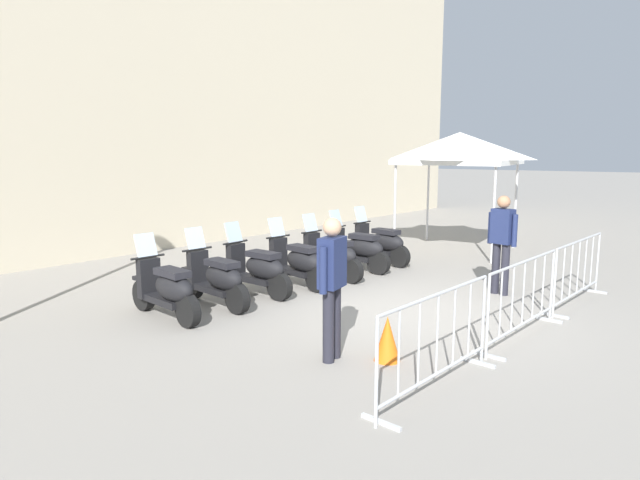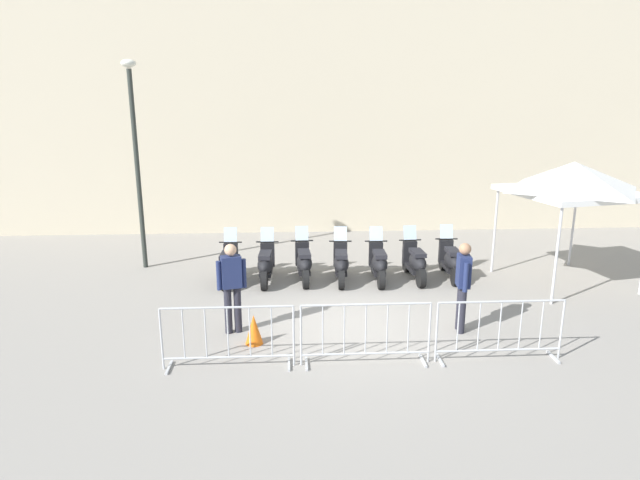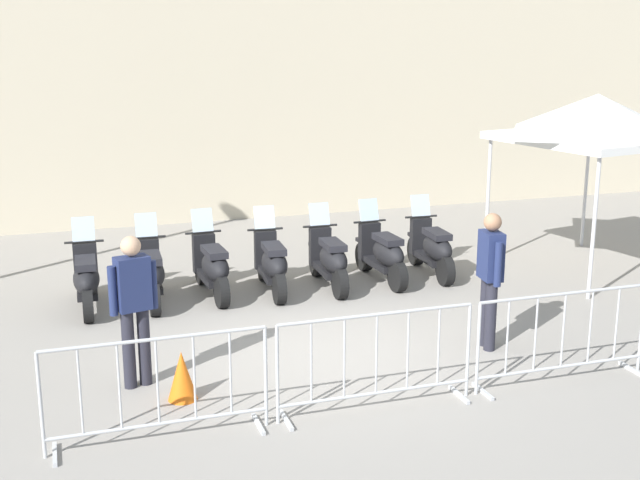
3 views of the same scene
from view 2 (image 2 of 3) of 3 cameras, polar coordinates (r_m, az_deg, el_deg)
The scene contains 17 objects.
ground_plane at distance 10.72m, azimuth 3.54°, elevation -8.76°, with size 120.00×120.00×0.00m, color gray.
building_facade at distance 18.84m, azimuth 0.47°, elevation 22.06°, with size 28.00×2.40×13.41m, color beige.
motorcycle_0 at distance 12.97m, azimuth -9.78°, elevation -2.63°, with size 0.72×1.71×1.24m.
motorcycle_1 at distance 12.88m, azimuth -5.79°, elevation -2.60°, with size 0.72×1.70×1.24m.
motorcycle_2 at distance 12.93m, azimuth -1.74°, elevation -2.47°, with size 0.63×1.72×1.24m.
motorcycle_3 at distance 12.89m, azimuth 2.25°, elevation -2.53°, with size 0.74×1.70×1.24m.
motorcycle_4 at distance 12.96m, azimuth 6.26°, elevation -2.51°, with size 0.71×1.71×1.24m.
motorcycle_5 at distance 13.20m, azimuth 10.12°, elevation -2.35°, with size 0.63×1.72×1.24m.
motorcycle_6 at distance 13.49m, azimuth 13.76°, elevation -2.17°, with size 0.73×1.70×1.24m.
barrier_segment_0 at distance 8.92m, azimuth -9.79°, elevation -10.24°, with size 2.12×0.83×1.07m.
barrier_segment_1 at distance 8.95m, azimuth 4.90°, elevation -10.00°, with size 2.12×0.83×1.07m.
barrier_segment_2 at distance 9.52m, azimuth 18.61°, elevation -9.19°, with size 2.12×0.83×1.07m.
street_lamp at distance 14.30m, azimuth -19.12°, elevation 9.60°, with size 0.36×0.36×5.23m.
officer_near_row_end at distance 10.04m, azimuth -9.40°, elevation -4.57°, with size 0.55×0.24×1.73m.
officer_mid_plaza at distance 10.32m, azimuth 15.01°, elevation -4.36°, with size 0.32×0.53×1.73m.
canopy_tent at distance 13.68m, azimuth 25.40°, elevation 5.92°, with size 2.59×2.59×2.91m.
traffic_cone at distance 9.78m, azimuth -7.07°, elevation -9.45°, with size 0.32×0.32×0.55m, color orange.
Camera 2 is at (-3.14, -9.33, 4.23)m, focal length 29.97 mm.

